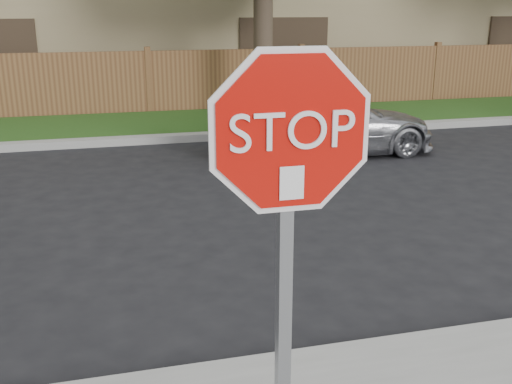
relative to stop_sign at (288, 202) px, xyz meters
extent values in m
plane|color=black|center=(0.38, 1.48, -1.83)|extent=(90.00, 90.00, 0.00)
cube|color=gray|center=(0.38, 9.63, -1.75)|extent=(70.00, 0.30, 0.15)
cube|color=#1E4714|center=(0.38, 11.28, -1.77)|extent=(70.00, 3.00, 0.12)
cube|color=brown|center=(0.38, 12.88, -1.03)|extent=(70.00, 0.12, 1.60)
cylinder|color=#382B21|center=(2.88, 11.18, 0.13)|extent=(0.44, 0.44, 3.92)
cube|color=gray|center=(0.00, 0.05, -0.58)|extent=(0.06, 0.06, 2.30)
cylinder|color=white|center=(0.00, -0.02, 0.32)|extent=(1.01, 0.02, 1.01)
cylinder|color=#B90E07|center=(0.00, -0.03, 0.32)|extent=(0.93, 0.02, 0.93)
cube|color=white|center=(0.00, -0.05, 0.10)|extent=(0.11, 0.00, 0.15)
imported|color=#AEAFB5|center=(3.26, 7.91, -1.25)|extent=(4.05, 1.70, 1.17)
camera|label=1|loc=(-0.77, -2.41, 0.83)|focal=42.00mm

